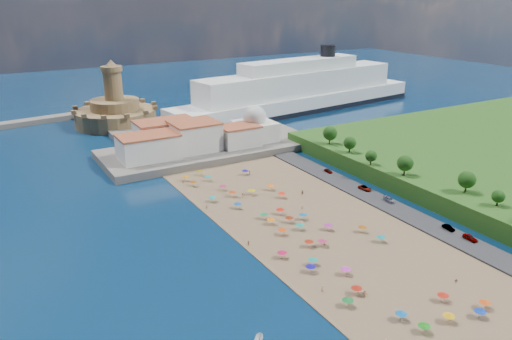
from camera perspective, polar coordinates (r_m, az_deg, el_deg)
ground at (r=145.87m, az=3.57°, el=-6.10°), size 700.00×700.00×0.00m
terrace at (r=209.53m, az=-5.15°, el=2.43°), size 90.00×36.00×3.00m
jetty at (r=233.92m, az=-13.72°, el=3.70°), size 18.00×70.00×2.40m
waterfront_buildings at (r=203.43m, az=-8.62°, el=3.63°), size 57.00×29.00×11.00m
domed_building at (r=214.58m, az=-0.13°, el=5.00°), size 16.00×16.00×15.00m
fortress at (r=260.75m, az=-15.75°, el=6.39°), size 40.00×40.00×32.40m
cruise_ship at (r=283.71m, az=4.94°, el=8.85°), size 162.13×42.88×35.08m
beach_parasols at (r=136.69m, az=5.35°, el=-7.01°), size 30.99×117.59×2.20m
beachgoers at (r=146.34m, az=2.73°, el=-5.50°), size 33.83×98.69×1.89m
parked_cars at (r=162.90m, az=15.30°, el=-3.42°), size 2.50×65.35×1.41m
hillside_trees at (r=168.26m, az=18.55°, el=0.13°), size 12.78×104.00×7.27m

